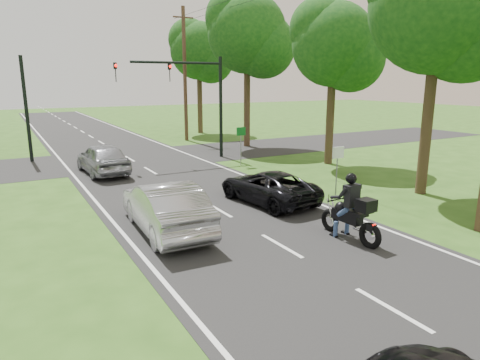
% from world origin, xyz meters
% --- Properties ---
extents(ground, '(140.00, 140.00, 0.00)m').
position_xyz_m(ground, '(0.00, 0.00, 0.00)').
color(ground, '#294D15').
rests_on(ground, ground).
extents(road, '(8.00, 100.00, 0.01)m').
position_xyz_m(road, '(0.00, 10.00, 0.01)').
color(road, black).
rests_on(road, ground).
extents(cross_road, '(60.00, 7.00, 0.01)m').
position_xyz_m(cross_road, '(0.00, 16.00, 0.01)').
color(cross_road, black).
rests_on(cross_road, ground).
extents(motorcycle_rider, '(0.67, 2.38, 2.05)m').
position_xyz_m(motorcycle_rider, '(2.09, -0.59, 0.80)').
color(motorcycle_rider, black).
rests_on(motorcycle_rider, ground).
extents(dark_suv, '(2.50, 4.63, 1.23)m').
position_xyz_m(dark_suv, '(2.13, 4.00, 0.63)').
color(dark_suv, black).
rests_on(dark_suv, road).
extents(silver_sedan, '(1.89, 4.87, 1.58)m').
position_xyz_m(silver_sedan, '(-2.45, 2.79, 0.80)').
color(silver_sedan, '#A7A7AB').
rests_on(silver_sedan, road).
extents(silver_suv, '(2.06, 4.67, 1.56)m').
position_xyz_m(silver_suv, '(-2.28, 12.50, 0.79)').
color(silver_suv, gray).
rests_on(silver_suv, road).
extents(traffic_signal, '(6.38, 0.44, 6.00)m').
position_xyz_m(traffic_signal, '(3.34, 14.00, 4.14)').
color(traffic_signal, black).
rests_on(traffic_signal, ground).
extents(signal_pole_far, '(0.20, 0.20, 6.00)m').
position_xyz_m(signal_pole_far, '(-5.20, 18.00, 3.00)').
color(signal_pole_far, black).
rests_on(signal_pole_far, ground).
extents(utility_pole_far, '(1.60, 0.28, 10.00)m').
position_xyz_m(utility_pole_far, '(6.20, 22.00, 5.08)').
color(utility_pole_far, '#523425').
rests_on(utility_pole_far, ground).
extents(sign_white, '(0.55, 0.07, 2.12)m').
position_xyz_m(sign_white, '(4.70, 2.98, 1.60)').
color(sign_white, slate).
rests_on(sign_white, ground).
extents(sign_green, '(0.55, 0.07, 2.12)m').
position_xyz_m(sign_green, '(4.90, 10.98, 1.60)').
color(sign_green, slate).
rests_on(sign_green, ground).
extents(tree_row_b, '(5.60, 5.43, 10.06)m').
position_xyz_m(tree_row_b, '(8.79, 1.76, 7.13)').
color(tree_row_b, '#332316').
rests_on(tree_row_b, ground).
extents(tree_row_c, '(4.80, 4.65, 8.76)m').
position_xyz_m(tree_row_c, '(9.75, 8.80, 6.23)').
color(tree_row_c, '#332316').
rests_on(tree_row_c, ground).
extents(tree_row_d, '(5.76, 5.58, 10.45)m').
position_xyz_m(tree_row_d, '(9.10, 16.76, 7.43)').
color(tree_row_d, '#332316').
rests_on(tree_row_d, ground).
extents(tree_row_e, '(5.28, 5.12, 9.61)m').
position_xyz_m(tree_row_e, '(9.48, 25.78, 6.83)').
color(tree_row_e, '#332316').
rests_on(tree_row_e, ground).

